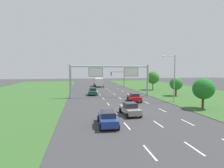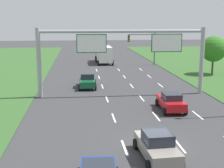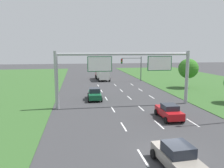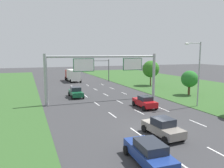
# 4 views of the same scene
# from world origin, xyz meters

# --- Properties ---
(ground_plane) EXTENTS (200.00, 200.00, 0.00)m
(ground_plane) POSITION_xyz_m (0.00, 0.00, 0.00)
(ground_plane) COLOR #38383A
(lane_dashes_inner_left) EXTENTS (0.14, 50.40, 0.01)m
(lane_dashes_inner_left) POSITION_xyz_m (-1.75, 6.00, 0.00)
(lane_dashes_inner_left) COLOR white
(lane_dashes_inner_left) RESTS_ON ground_plane
(lane_dashes_inner_right) EXTENTS (0.14, 50.40, 0.01)m
(lane_dashes_inner_right) POSITION_xyz_m (1.75, 6.00, 0.00)
(lane_dashes_inner_right) COLOR white
(lane_dashes_inner_right) RESTS_ON ground_plane
(lane_dashes_slip) EXTENTS (0.14, 50.40, 0.01)m
(lane_dashes_slip) POSITION_xyz_m (5.25, 6.00, 0.00)
(lane_dashes_slip) COLOR white
(lane_dashes_slip) RESTS_ON ground_plane
(car_lead_silver) EXTENTS (2.17, 4.16, 1.61)m
(car_lead_silver) POSITION_xyz_m (-0.14, -1.69, 0.79)
(car_lead_silver) COLOR gray
(car_lead_silver) RESTS_ON ground_plane
(car_mid_lane) EXTENTS (2.05, 3.99, 1.56)m
(car_mid_lane) POSITION_xyz_m (3.43, 7.60, 0.78)
(car_mid_lane) COLOR red
(car_mid_lane) RESTS_ON ground_plane
(car_far_ahead) EXTENTS (2.14, 4.43, 1.66)m
(car_far_ahead) POSITION_xyz_m (-3.49, 17.74, 0.81)
(car_far_ahead) COLOR #145633
(car_far_ahead) RESTS_ON ground_plane
(box_truck) EXTENTS (2.84, 7.75, 3.06)m
(box_truck) POSITION_xyz_m (0.02, 38.04, 1.67)
(box_truck) COLOR #B21E19
(box_truck) RESTS_ON ground_plane
(sign_gantry) EXTENTS (17.24, 0.44, 7.00)m
(sign_gantry) POSITION_xyz_m (0.21, 13.47, 4.88)
(sign_gantry) COLOR #9EA0A5
(sign_gantry) RESTS_ON ground_plane
(traffic_light_mast) EXTENTS (4.76, 0.49, 5.60)m
(traffic_light_mast) POSITION_xyz_m (6.60, 34.67, 3.87)
(traffic_light_mast) COLOR #47494F
(traffic_light_mast) RESTS_ON ground_plane
(roadside_tree_far) EXTENTS (3.66, 3.66, 5.50)m
(roadside_tree_far) POSITION_xyz_m (14.58, 24.55, 3.66)
(roadside_tree_far) COLOR #513823
(roadside_tree_far) RESTS_ON ground_plane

